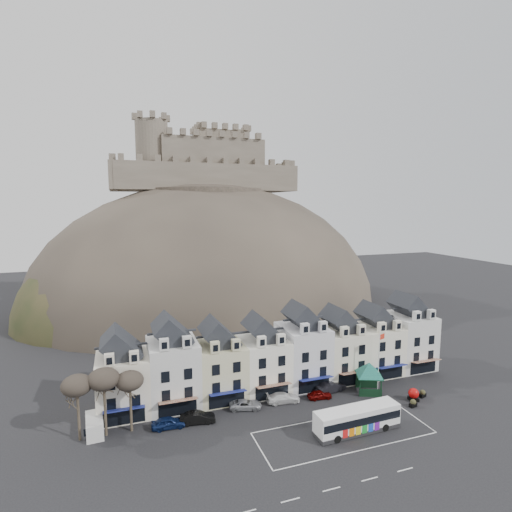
{
  "coord_description": "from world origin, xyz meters",
  "views": [
    {
      "loc": [
        -23.71,
        -39.03,
        28.38
      ],
      "look_at": [
        -1.67,
        24.0,
        19.65
      ],
      "focal_mm": 28.0,
      "sensor_mm": 36.0,
      "label": 1
    }
  ],
  "objects_px": {
    "car_maroon": "(320,395)",
    "bus": "(357,418)",
    "car_white": "(283,398)",
    "white_van": "(95,426)",
    "car_silver": "(245,404)",
    "car_black": "(198,418)",
    "flagpole": "(379,358)",
    "red_buoy": "(414,394)",
    "car_navy": "(169,423)",
    "car_charcoal": "(331,387)",
    "bus_shelter": "(369,369)"
  },
  "relations": [
    {
      "from": "car_black",
      "to": "car_white",
      "type": "bearing_deg",
      "value": -74.99
    },
    {
      "from": "car_navy",
      "to": "car_maroon",
      "type": "relative_size",
      "value": 1.2
    },
    {
      "from": "car_white",
      "to": "car_maroon",
      "type": "distance_m",
      "value": 5.52
    },
    {
      "from": "car_navy",
      "to": "car_white",
      "type": "height_order",
      "value": "car_navy"
    },
    {
      "from": "car_charcoal",
      "to": "car_navy",
      "type": "bearing_deg",
      "value": 82.08
    },
    {
      "from": "flagpole",
      "to": "car_maroon",
      "type": "distance_m",
      "value": 10.72
    },
    {
      "from": "red_buoy",
      "to": "car_maroon",
      "type": "xyz_separation_m",
      "value": [
        -12.64,
        4.96,
        -0.33
      ]
    },
    {
      "from": "flagpole",
      "to": "car_black",
      "type": "height_order",
      "value": "flagpole"
    },
    {
      "from": "white_van",
      "to": "car_charcoal",
      "type": "xyz_separation_m",
      "value": [
        33.36,
        0.02,
        -0.25
      ]
    },
    {
      "from": "car_maroon",
      "to": "car_black",
      "type": "bearing_deg",
      "value": 98.82
    },
    {
      "from": "car_navy",
      "to": "car_black",
      "type": "xyz_separation_m",
      "value": [
        3.73,
        -0.11,
        0.02
      ]
    },
    {
      "from": "bus_shelter",
      "to": "car_maroon",
      "type": "bearing_deg",
      "value": -160.84
    },
    {
      "from": "white_van",
      "to": "car_black",
      "type": "bearing_deg",
      "value": -13.14
    },
    {
      "from": "flagpole",
      "to": "car_maroon",
      "type": "xyz_separation_m",
      "value": [
        -9.65,
        0.69,
        -4.61
      ]
    },
    {
      "from": "car_black",
      "to": "car_silver",
      "type": "relative_size",
      "value": 1.03
    },
    {
      "from": "red_buoy",
      "to": "car_charcoal",
      "type": "height_order",
      "value": "red_buoy"
    },
    {
      "from": "flagpole",
      "to": "car_charcoal",
      "type": "xyz_separation_m",
      "value": [
        -7.01,
        2.01,
        -4.44
      ]
    },
    {
      "from": "car_black",
      "to": "car_charcoal",
      "type": "height_order",
      "value": "car_charcoal"
    },
    {
      "from": "bus",
      "to": "car_white",
      "type": "height_order",
      "value": "bus"
    },
    {
      "from": "bus_shelter",
      "to": "car_charcoal",
      "type": "distance_m",
      "value": 6.35
    },
    {
      "from": "bus_shelter",
      "to": "car_black",
      "type": "height_order",
      "value": "bus_shelter"
    },
    {
      "from": "car_black",
      "to": "car_white",
      "type": "xyz_separation_m",
      "value": [
        12.7,
        1.39,
        -0.05
      ]
    },
    {
      "from": "red_buoy",
      "to": "flagpole",
      "type": "xyz_separation_m",
      "value": [
        -2.99,
        4.27,
        4.28
      ]
    },
    {
      "from": "car_black",
      "to": "flagpole",
      "type": "bearing_deg",
      "value": -81.43
    },
    {
      "from": "bus_shelter",
      "to": "car_white",
      "type": "relative_size",
      "value": 1.4
    },
    {
      "from": "flagpole",
      "to": "car_navy",
      "type": "height_order",
      "value": "flagpole"
    },
    {
      "from": "white_van",
      "to": "flagpole",
      "type": "bearing_deg",
      "value": -7.33
    },
    {
      "from": "car_white",
      "to": "flagpole",
      "type": "bearing_deg",
      "value": -89.65
    },
    {
      "from": "bus_shelter",
      "to": "red_buoy",
      "type": "distance_m",
      "value": 6.93
    },
    {
      "from": "bus",
      "to": "car_maroon",
      "type": "bearing_deg",
      "value": 90.46
    },
    {
      "from": "white_van",
      "to": "car_navy",
      "type": "xyz_separation_m",
      "value": [
        8.84,
        -1.8,
        -0.31
      ]
    },
    {
      "from": "white_van",
      "to": "red_buoy",
      "type": "bearing_deg",
      "value": -12.73
    },
    {
      "from": "white_van",
      "to": "car_silver",
      "type": "relative_size",
      "value": 1.05
    },
    {
      "from": "red_buoy",
      "to": "car_black",
      "type": "distance_m",
      "value": 31.11
    },
    {
      "from": "car_white",
      "to": "car_charcoal",
      "type": "bearing_deg",
      "value": -80.31
    },
    {
      "from": "car_black",
      "to": "white_van",
      "type": "bearing_deg",
      "value": 90.11
    },
    {
      "from": "car_charcoal",
      "to": "bus_shelter",
      "type": "bearing_deg",
      "value": -122.02
    },
    {
      "from": "white_van",
      "to": "car_black",
      "type": "distance_m",
      "value": 12.71
    },
    {
      "from": "car_maroon",
      "to": "car_charcoal",
      "type": "distance_m",
      "value": 2.96
    },
    {
      "from": "car_maroon",
      "to": "bus",
      "type": "bearing_deg",
      "value": -170.95
    },
    {
      "from": "flagpole",
      "to": "white_van",
      "type": "relative_size",
      "value": 1.95
    },
    {
      "from": "flagpole",
      "to": "car_navy",
      "type": "distance_m",
      "value": 31.86
    },
    {
      "from": "bus",
      "to": "car_white",
      "type": "bearing_deg",
      "value": 118.67
    },
    {
      "from": "white_van",
      "to": "car_charcoal",
      "type": "bearing_deg",
      "value": -4.47
    },
    {
      "from": "car_black",
      "to": "car_white",
      "type": "height_order",
      "value": "car_black"
    },
    {
      "from": "car_silver",
      "to": "bus",
      "type": "bearing_deg",
      "value": -115.16
    },
    {
      "from": "bus_shelter",
      "to": "car_charcoal",
      "type": "xyz_separation_m",
      "value": [
        -5.34,
        1.93,
        -2.85
      ]
    },
    {
      "from": "bus",
      "to": "flagpole",
      "type": "distance_m",
      "value": 13.03
    },
    {
      "from": "bus_shelter",
      "to": "flagpole",
      "type": "bearing_deg",
      "value": 20.7
    },
    {
      "from": "bus_shelter",
      "to": "car_black",
      "type": "distance_m",
      "value": 26.3
    }
  ]
}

